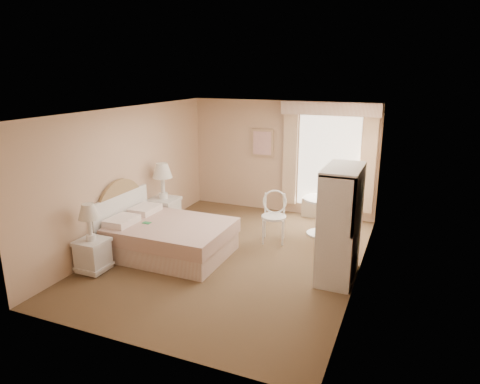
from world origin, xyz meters
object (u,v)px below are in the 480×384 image
at_px(nightstand_near, 92,247).
at_px(round_table, 321,210).
at_px(nightstand_far, 164,205).
at_px(cafe_chair, 274,212).
at_px(armoire, 340,233).
at_px(bed, 166,236).

relative_size(nightstand_near, round_table, 1.50).
height_order(nightstand_far, cafe_chair, nightstand_far).
xyz_separation_m(nightstand_far, cafe_chair, (2.26, 0.26, 0.05)).
height_order(round_table, armoire, armoire).
distance_m(cafe_chair, armoire, 1.76).
bearing_deg(armoire, cafe_chair, 143.07).
relative_size(bed, nightstand_near, 1.84).
distance_m(bed, nightstand_near, 1.26).
distance_m(nightstand_near, nightstand_far, 2.11).
distance_m(bed, round_table, 3.03).
bearing_deg(bed, round_table, 40.58).
relative_size(nightstand_near, armoire, 0.63).
bearing_deg(nightstand_far, bed, -56.42).
xyz_separation_m(nightstand_near, nightstand_far, (0.00, 2.11, 0.08)).
height_order(bed, armoire, armoire).
relative_size(round_table, cafe_chair, 0.78).
distance_m(round_table, armoire, 1.82).
xyz_separation_m(bed, nightstand_near, (-0.71, -1.04, 0.09)).
bearing_deg(nightstand_far, cafe_chair, 6.60).
bearing_deg(nightstand_near, armoire, 19.92).
bearing_deg(nightstand_far, nightstand_near, -90.00).
distance_m(bed, nightstand_far, 1.30).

